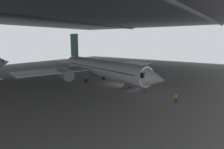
# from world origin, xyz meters

# --- Properties ---
(ground_plane) EXTENTS (110.00, 110.00, 0.00)m
(ground_plane) POSITION_xyz_m (0.00, 0.00, 0.00)
(ground_plane) COLOR gray
(hangar_structure) EXTENTS (121.00, 99.00, 16.99)m
(hangar_structure) POSITION_xyz_m (-0.04, 13.74, 16.36)
(hangar_structure) COLOR #4C4F54
(hangar_structure) RESTS_ON ground_plane
(airplane_main) EXTENTS (33.69, 34.10, 10.96)m
(airplane_main) POSITION_xyz_m (-0.27, 4.48, 3.36)
(airplane_main) COLOR white
(airplane_main) RESTS_ON ground_plane
(boarding_stairs) EXTENTS (4.32, 2.51, 4.55)m
(boarding_stairs) POSITION_xyz_m (-2.50, -4.93, 0.72)
(boarding_stairs) COLOR slate
(boarding_stairs) RESTS_ON ground_plane
(crew_worker_near_nose) EXTENTS (0.47, 0.39, 1.58)m
(crew_worker_near_nose) POSITION_xyz_m (-4.41, -13.77, 0.89)
(crew_worker_near_nose) COLOR #232838
(crew_worker_near_nose) RESTS_ON ground_plane
(crew_worker_by_stairs) EXTENTS (0.52, 0.33, 1.76)m
(crew_worker_by_stairs) POSITION_xyz_m (-2.58, -7.80, 1.01)
(crew_worker_by_stairs) COLOR #232838
(crew_worker_by_stairs) RESTS_ON ground_plane
(traffic_cone_orange) EXTENTS (0.36, 0.36, 0.60)m
(traffic_cone_orange) POSITION_xyz_m (-2.68, -12.72, 0.29)
(traffic_cone_orange) COLOR black
(traffic_cone_orange) RESTS_ON ground_plane
(baggage_tug) EXTENTS (1.96, 2.49, 0.90)m
(baggage_tug) POSITION_xyz_m (7.62, 12.42, 0.53)
(baggage_tug) COLOR yellow
(baggage_tug) RESTS_ON ground_plane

